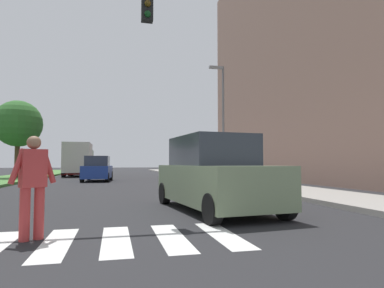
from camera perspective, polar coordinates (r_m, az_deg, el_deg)
name	(u,v)px	position (r m, az deg, el deg)	size (l,w,h in m)	color
ground_plane	(109,178)	(28.49, -14.24, -5.75)	(140.00, 140.00, 0.00)	#262628
crosswalk	(87,242)	(5.66, -17.77, -15.83)	(4.95, 2.20, 0.01)	silver
median_strip	(7,179)	(27.55, -29.47, -5.35)	(4.09, 64.00, 0.15)	#477A38
tree_far	(18,124)	(28.58, -27.94, 3.10)	(3.55, 3.55, 5.91)	#4C3823
apartment_block_right	(365,50)	(28.66, 27.81, 14.29)	(13.99, 28.29, 19.48)	#937060
sidewalk_right	(206,177)	(27.51, 2.38, -5.78)	(3.00, 64.00, 0.15)	#9E9991
street_lamp_right	(222,112)	(21.75, 5.22, 5.53)	(1.02, 0.24, 7.50)	slate
pedestrian_performer	(33,182)	(5.98, -25.90, -5.97)	(0.69, 0.45, 1.69)	#B23333
suv_crossing	(214,175)	(8.78, 3.81, -5.38)	(2.43, 4.78, 1.97)	gray
sedan_midblock	(98,170)	(23.84, -16.06, -4.28)	(2.05, 4.16, 1.74)	navy
sedan_distant	(77,168)	(32.86, -19.39, -3.96)	(2.19, 4.53, 1.70)	maroon
truck_box_delivery	(79,159)	(33.11, -19.04, -2.49)	(2.40, 6.20, 3.10)	gray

